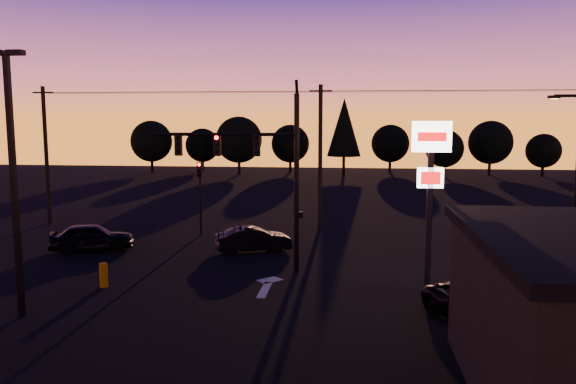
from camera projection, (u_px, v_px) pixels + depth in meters
The scene contains 23 objects.
ground at pixel (248, 297), 21.81m from camera, with size 120.00×120.00×0.00m, color black.
lane_arrow at pixel (267, 285), 23.40m from camera, with size 1.20×3.10×0.01m.
traffic_signal_mast at pixel (261, 163), 25.12m from camera, with size 6.79×0.52×8.58m.
secondary_signal at pixel (200, 187), 33.32m from camera, with size 0.30×0.31×4.35m.
parking_lot_light at pixel (13, 167), 19.01m from camera, with size 1.25×0.30×9.14m.
pylon_sign at pixel (431, 170), 21.88m from camera, with size 1.50×0.28×6.80m.
streetlight at pixel (575, 174), 25.12m from camera, with size 1.55×0.35×8.00m.
utility_pole_0 at pixel (46, 154), 36.80m from camera, with size 1.40×0.26×9.00m.
utility_pole_1 at pixel (320, 156), 34.80m from camera, with size 1.40×0.26×9.00m.
power_wires at pixel (321, 91), 34.29m from camera, with size 36.00×1.22×0.07m.
bollard at pixel (104, 275), 23.08m from camera, with size 0.33×0.33×1.00m, color #B97F00.
tree_0 at pixel (151, 141), 73.01m from camera, with size 5.36×5.36×6.74m.
tree_1 at pixel (202, 145), 75.38m from camera, with size 4.54×4.54×5.71m.
tree_2 at pixel (239, 140), 69.67m from camera, with size 5.77×5.78×7.26m.
tree_3 at pixel (290, 144), 73.02m from camera, with size 4.95×4.95×6.22m.
tree_4 at pixel (344, 127), 69.01m from camera, with size 4.18×4.18×9.50m.
tree_5 at pixel (390, 144), 73.55m from camera, with size 4.95×4.95×6.22m.
tree_6 at pixel (445, 149), 67.01m from camera, with size 4.54×4.54×5.71m.
tree_7 at pixel (490, 142), 69.22m from camera, with size 5.36×5.36×6.74m.
tree_8 at pixel (543, 151), 67.69m from camera, with size 4.12×4.12×5.19m.
car_left at pixel (92, 237), 29.51m from camera, with size 1.71×4.24×1.44m, color black.
car_mid at pixel (254, 239), 29.31m from camera, with size 1.37×3.94×1.30m, color black.
suv_parked at pixel (485, 306), 18.79m from camera, with size 2.12×4.61×1.28m, color black.
Camera 1 is at (3.91, -20.80, 6.85)m, focal length 35.00 mm.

